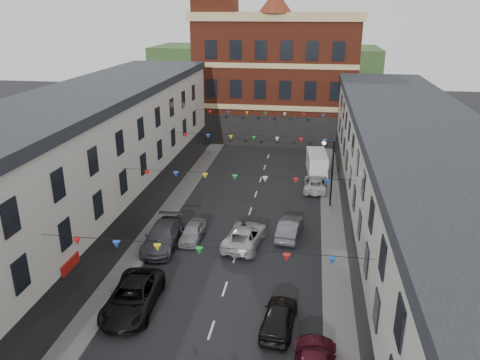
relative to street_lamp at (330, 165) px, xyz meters
The scene contains 18 objects.
ground 15.94m from the street_lamp, 115.07° to the right, with size 160.00×160.00×0.00m, color black.
pavement_left 18.43m from the street_lamp, 138.26° to the right, with size 1.80×64.00×0.15m, color #605E5B.
pavement_right 12.60m from the street_lamp, 88.33° to the right, with size 1.80×64.00×0.15m, color #605E5B.
terrace_left 22.52m from the street_lamp, 144.66° to the right, with size 8.40×56.00×10.70m.
terrace_right 14.04m from the street_lamp, 68.09° to the right, with size 8.40×56.00×9.70m.
civic_building 25.18m from the street_lamp, 105.30° to the left, with size 20.60×13.30×18.50m.
clock_tower 27.57m from the street_lamp, 123.79° to the left, with size 5.60×5.60×30.00m.
distant_hill 49.16m from the street_lamp, 102.40° to the left, with size 40.00×14.00×10.00m, color #2C4922.
street_lamp is the anchor object (origin of this frame).
car_left_c 20.54m from the street_lamp, 124.23° to the right, with size 2.63×5.71×1.59m, color black.
car_left_d 15.46m from the street_lamp, 142.73° to the right, with size 2.25×5.54×1.61m, color #3F4046.
car_left_e 13.21m from the street_lamp, 142.48° to the right, with size 1.51×3.74×1.27m, color gray.
car_right_d 17.83m from the street_lamp, 99.68° to the right, with size 1.70×4.23×1.44m, color black.
car_right_e 7.56m from the street_lamp, 115.49° to the right, with size 1.53×4.38×1.44m, color #53555B.
car_right_f 5.24m from the street_lamp, 104.82° to the left, with size 2.17×4.70×1.31m, color silver.
moving_car 10.59m from the street_lamp, 127.55° to the right, with size 2.44×5.30×1.47m, color silver.
white_van 9.56m from the street_lamp, 95.97° to the left, with size 1.90×4.94×2.19m, color white.
pedestrian 10.10m from the street_lamp, 131.42° to the right, with size 0.57×0.37×1.56m, color black.
Camera 1 is at (4.75, -24.51, 16.43)m, focal length 35.00 mm.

